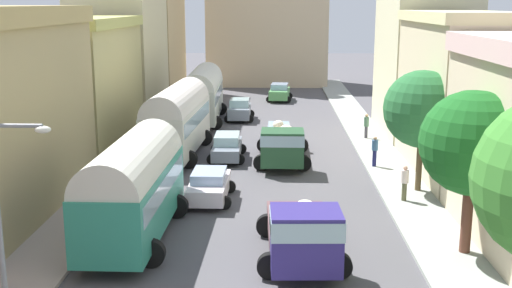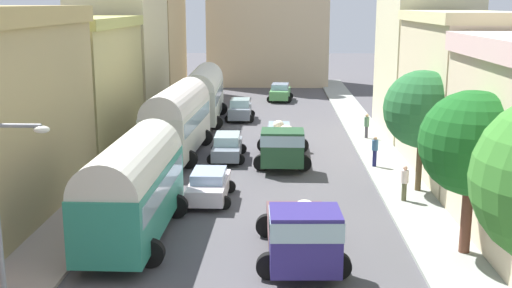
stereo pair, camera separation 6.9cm
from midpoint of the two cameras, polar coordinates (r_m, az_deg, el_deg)
name	(u,v)px [view 2 (the right image)]	position (r m, az deg, el deg)	size (l,w,h in m)	color
ground_plane	(260,147)	(40.26, 0.41, -0.24)	(154.00, 154.00, 0.00)	#4D4B50
sidewalk_left	(147,145)	(41.07, -9.75, -0.07)	(2.50, 70.00, 0.14)	#A1958E
sidewalk_right	(374,146)	(40.71, 10.67, -0.22)	(2.50, 70.00, 0.14)	#979C94
building_left_1	(4,111)	(29.03, -21.82, 2.80)	(4.70, 12.08, 8.87)	tan
building_left_2	(89,83)	(40.52, -14.81, 5.32)	(4.59, 11.71, 8.15)	tan
building_left_3	(120,34)	(51.95, -12.14, 9.74)	(5.88, 10.12, 13.19)	beige
building_left_4	(150,28)	(62.50, -9.57, 10.32)	(5.51, 10.64, 13.27)	tan
building_right_2	(456,93)	(35.00, 17.67, 4.39)	(4.41, 10.98, 8.57)	beige
building_right_3	(425,36)	(45.25, 15.06, 9.39)	(5.30, 9.33, 13.49)	beige
distant_church	(268,15)	(71.10, 1.12, 11.59)	(13.14, 7.24, 21.67)	beige
parked_bus_0	(133,185)	(24.53, -11.01, -3.62)	(3.44, 8.34, 4.03)	#2C8972
parked_bus_1	(178,117)	(37.74, -7.06, 2.41)	(3.58, 9.48, 4.23)	beige
parked_bus_2	(203,92)	(48.55, -4.74, 4.70)	(3.51, 9.96, 4.18)	silver
cargo_truck_0	(302,232)	(22.00, 4.27, -7.94)	(3.32, 6.58, 2.46)	navy
cargo_truck_1	(282,144)	(35.53, 2.46, -0.02)	(3.24, 7.47, 2.33)	#244C2E
car_0	(279,135)	(40.27, 2.16, 0.82)	(2.17, 4.25, 1.44)	gray
car_1	(280,92)	(59.26, 2.24, 4.71)	(2.51, 4.12, 1.61)	#529853
car_2	(209,185)	(29.29, -4.21, -3.74)	(2.32, 4.03, 1.43)	silver
car_3	(227,147)	(36.97, -2.56, -0.23)	(2.21, 4.32, 1.49)	slate
car_4	(240,110)	(49.33, -1.41, 3.13)	(2.28, 3.76, 1.68)	gray
pedestrian_0	(367,125)	(42.67, 10.03, 1.70)	(0.47, 0.47, 1.78)	#464149
pedestrian_1	(375,150)	(35.30, 10.76, -0.57)	(0.48, 0.48, 1.83)	#1C1D4F
pedestrian_3	(405,182)	(29.49, 13.36, -3.37)	(0.44, 0.44, 1.78)	brown
streetlamp_near	(5,208)	(18.35, -21.67, -5.38)	(1.70, 0.28, 5.94)	gray
roadside_tree_1	(472,144)	(23.28, 19.05, 0.03)	(3.73, 3.73, 6.06)	brown
roadside_tree_2	(422,109)	(30.65, 14.88, 3.05)	(3.68, 3.68, 5.95)	brown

